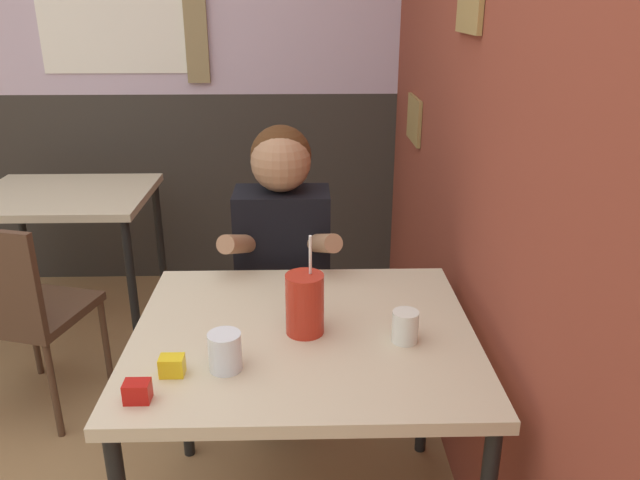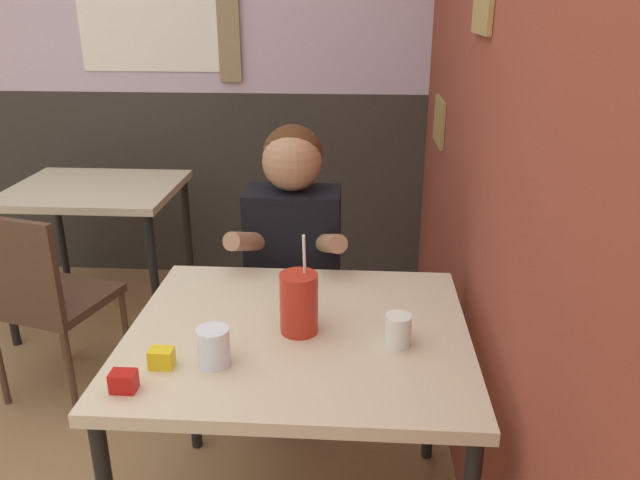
% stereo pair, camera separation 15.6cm
% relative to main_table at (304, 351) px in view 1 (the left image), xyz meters
% --- Properties ---
extents(brick_wall_right, '(0.08, 4.33, 2.70)m').
position_rel_main_table_xyz_m(brick_wall_right, '(0.56, 0.82, 0.69)').
color(brick_wall_right, brown).
rests_on(brick_wall_right, ground_plane).
extents(back_wall, '(5.44, 0.09, 2.70)m').
position_rel_main_table_xyz_m(back_wall, '(-0.70, 2.02, 0.69)').
color(back_wall, silver).
rests_on(back_wall, ground_plane).
extents(main_table, '(0.95, 0.83, 0.73)m').
position_rel_main_table_xyz_m(main_table, '(0.00, 0.00, 0.00)').
color(main_table, beige).
rests_on(main_table, ground_plane).
extents(background_table, '(0.81, 0.67, 0.73)m').
position_rel_main_table_xyz_m(background_table, '(-1.15, 1.35, -0.02)').
color(background_table, beige).
rests_on(background_table, ground_plane).
extents(chair_near_window, '(0.49, 0.49, 0.85)m').
position_rel_main_table_xyz_m(chair_near_window, '(-1.10, 0.64, -0.17)').
color(chair_near_window, '#4C3323').
rests_on(chair_near_window, ground_plane).
extents(person_seated, '(0.42, 0.41, 1.19)m').
position_rel_main_table_xyz_m(person_seated, '(-0.08, 0.58, -0.03)').
color(person_seated, black).
rests_on(person_seated, ground_plane).
extents(cocktail_pitcher, '(0.11, 0.11, 0.29)m').
position_rel_main_table_xyz_m(cocktail_pitcher, '(0.00, -0.01, 0.15)').
color(cocktail_pitcher, '#B22819').
rests_on(cocktail_pitcher, main_table).
extents(glass_near_pitcher, '(0.08, 0.08, 0.10)m').
position_rel_main_table_xyz_m(glass_near_pitcher, '(-0.19, -0.19, 0.12)').
color(glass_near_pitcher, silver).
rests_on(glass_near_pitcher, main_table).
extents(glass_center, '(0.07, 0.07, 0.09)m').
position_rel_main_table_xyz_m(glass_center, '(0.27, -0.06, 0.11)').
color(glass_center, silver).
rests_on(glass_center, main_table).
extents(condiment_ketchup, '(0.06, 0.04, 0.05)m').
position_rel_main_table_xyz_m(condiment_ketchup, '(-0.38, -0.32, 0.09)').
color(condiment_ketchup, '#B7140F').
rests_on(condiment_ketchup, main_table).
extents(condiment_mustard, '(0.06, 0.04, 0.05)m').
position_rel_main_table_xyz_m(condiment_mustard, '(-0.32, -0.21, 0.09)').
color(condiment_mustard, yellow).
rests_on(condiment_mustard, main_table).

